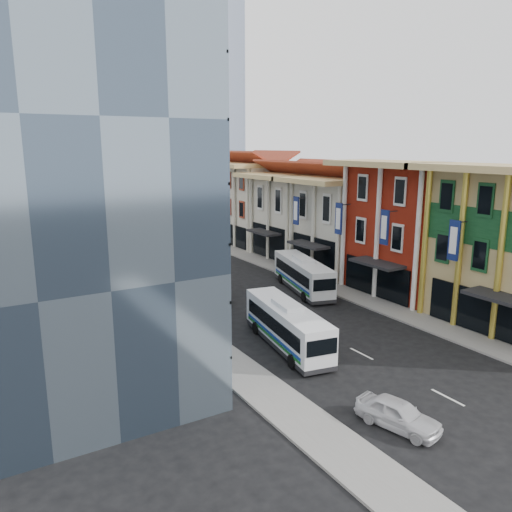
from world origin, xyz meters
TOP-DOWN VIEW (x-y plane):
  - ground at (0.00, 0.00)m, footprint 200.00×200.00m
  - sidewalk_right at (8.50, 22.00)m, footprint 3.00×90.00m
  - sidewalk_left at (-8.50, 22.00)m, footprint 3.00×90.00m
  - shophouse_red at (14.00, 17.00)m, footprint 8.00×10.00m
  - shophouse_cream_near at (14.00, 26.50)m, footprint 8.00×9.00m
  - shophouse_cream_mid at (14.00, 35.50)m, footprint 8.00×9.00m
  - shophouse_cream_far at (14.00, 46.00)m, footprint 8.00×12.00m
  - office_tower at (-17.00, 19.00)m, footprint 12.00×26.00m
  - office_block_far at (-16.00, 42.00)m, footprint 10.00×18.00m
  - bus_left_near at (-3.67, 11.64)m, footprint 4.05×10.41m
  - bus_left_far at (-3.18, 27.39)m, footprint 5.46×12.90m
  - bus_right at (5.50, 22.35)m, footprint 5.04×10.73m
  - sedan_left at (-4.71, 0.27)m, footprint 2.78×4.64m

SIDE VIEW (x-z plane):
  - ground at x=0.00m, z-range 0.00..0.00m
  - sidewalk_right at x=8.50m, z-range 0.00..0.15m
  - sidewalk_left at x=-8.50m, z-range 0.00..0.15m
  - sedan_left at x=-4.71m, z-range 0.00..1.47m
  - bus_left_near at x=-3.67m, z-range 0.00..3.26m
  - bus_right at x=5.50m, z-range 0.00..3.35m
  - bus_left_far at x=-3.18m, z-range 0.00..4.03m
  - shophouse_cream_near at x=14.00m, z-range 0.00..10.00m
  - shophouse_cream_mid at x=14.00m, z-range 0.00..10.00m
  - shophouse_cream_far at x=14.00m, z-range 0.00..11.00m
  - shophouse_red at x=14.00m, z-range 0.00..12.00m
  - office_block_far at x=-16.00m, z-range 0.00..14.00m
  - office_tower at x=-17.00m, z-range 0.00..30.00m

